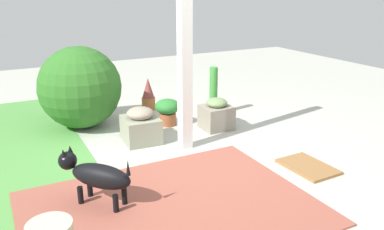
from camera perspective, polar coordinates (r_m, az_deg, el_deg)
ground_plane at (r=4.43m, az=0.31°, el=-5.95°), size 12.00×12.00×0.00m
brick_path at (r=3.47m, az=-3.03°, el=-13.20°), size 1.80×2.40×0.02m
porch_pillar at (r=4.35m, az=-1.06°, el=9.88°), size 0.13×0.13×2.36m
stone_planter_nearest at (r=5.21m, az=3.51°, el=0.04°), size 0.37×0.38×0.42m
stone_planter_mid at (r=4.81m, az=-7.37°, el=-1.59°), size 0.48×0.43×0.43m
round_shrub at (r=5.38m, az=-15.76°, el=3.82°), size 1.07×1.07×1.07m
terracotta_pot_spiky at (r=6.02m, az=-6.29°, el=2.91°), size 0.20×0.20×0.49m
terracotta_pot_tall at (r=5.74m, az=3.08°, el=2.50°), size 0.21×0.21×0.70m
terracotta_pot_broad at (r=5.33m, az=-3.54°, el=0.74°), size 0.33×0.33×0.36m
dog at (r=3.50m, az=-13.63°, el=-8.31°), size 0.62×0.56×0.49m
doormat at (r=4.33m, az=16.27°, el=-7.13°), size 0.59×0.42×0.03m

